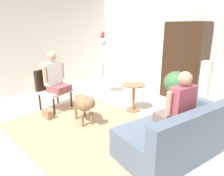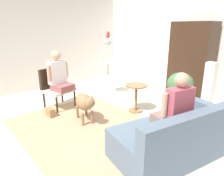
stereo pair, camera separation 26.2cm
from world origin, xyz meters
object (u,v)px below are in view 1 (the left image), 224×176
(couch, at_px, (179,135))
(bird_cage_stand, at_px, (103,63))
(armchair, at_px, (51,86))
(potted_plant, at_px, (176,86))
(column_lamp, at_px, (204,90))
(person_on_couch, at_px, (179,105))
(handbag, at_px, (48,114))
(parrot, at_px, (103,35))
(armoire_cabinet, at_px, (185,61))
(dog, at_px, (84,103))
(round_end_table, at_px, (134,94))
(person_on_armchair, at_px, (55,75))

(couch, relative_size, bird_cage_stand, 1.25)
(armchair, xyz_separation_m, potted_plant, (2.15, 1.88, 0.05))
(couch, distance_m, column_lamp, 1.56)
(armchair, distance_m, person_on_couch, 2.99)
(armchair, height_order, handbag, armchair)
(parrot, xyz_separation_m, armoire_cabinet, (1.67, 1.35, -0.66))
(parrot, bearing_deg, dog, -54.76)
(round_end_table, bearing_deg, potted_plant, 43.71)
(armoire_cabinet, bearing_deg, armchair, -122.24)
(armoire_cabinet, bearing_deg, column_lamp, -44.55)
(person_on_couch, height_order, column_lamp, person_on_couch)
(parrot, bearing_deg, round_end_table, -12.25)
(person_on_couch, bearing_deg, couch, 20.95)
(armchair, xyz_separation_m, armoire_cabinet, (1.81, 2.87, 0.45))
(column_lamp, bearing_deg, bird_cage_stand, -169.96)
(person_on_couch, distance_m, potted_plant, 1.64)
(couch, xyz_separation_m, dog, (-1.81, -0.42, 0.13))
(handbag, bearing_deg, bird_cage_stand, 99.96)
(parrot, bearing_deg, armoire_cabinet, 39.07)
(couch, xyz_separation_m, round_end_table, (-1.52, 0.76, 0.10))
(person_on_armchair, bearing_deg, person_on_couch, 8.54)
(dog, bearing_deg, bird_cage_stand, 125.50)
(column_lamp, bearing_deg, couch, -79.89)
(bird_cage_stand, xyz_separation_m, handbag, (0.33, -1.89, -0.82))
(column_lamp, bearing_deg, person_on_couch, -81.58)
(person_on_armchair, bearing_deg, armchair, -167.59)
(bird_cage_stand, bearing_deg, person_on_couch, -20.71)
(potted_plant, height_order, handbag, potted_plant)
(person_on_couch, relative_size, handbag, 3.14)
(person_on_armchair, bearing_deg, bird_cage_stand, 90.69)
(round_end_table, bearing_deg, column_lamp, 30.88)
(couch, distance_m, armoire_cabinet, 2.76)
(column_lamp, bearing_deg, handbag, -133.78)
(person_on_couch, relative_size, dog, 0.97)
(couch, height_order, potted_plant, potted_plant)
(person_on_couch, distance_m, handbag, 2.70)
(person_on_armchair, xyz_separation_m, handbag, (0.31, -0.41, -0.71))
(person_on_armchair, distance_m, column_lamp, 3.23)
(couch, distance_m, armchair, 3.03)
(potted_plant, bearing_deg, bird_cage_stand, -169.87)
(couch, xyz_separation_m, bird_cage_stand, (-2.85, 1.05, 0.62))
(bird_cage_stand, height_order, parrot, parrot)
(person_on_armchair, xyz_separation_m, column_lamp, (2.57, 1.94, -0.21))
(bird_cage_stand, bearing_deg, parrot, -0.00)
(bird_cage_stand, bearing_deg, column_lamp, 10.04)
(person_on_couch, bearing_deg, armoire_cabinet, 115.15)
(armchair, height_order, column_lamp, column_lamp)
(parrot, xyz_separation_m, potted_plant, (2.01, 0.36, -1.06))
(round_end_table, relative_size, potted_plant, 0.68)
(armoire_cabinet, bearing_deg, dog, -102.62)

